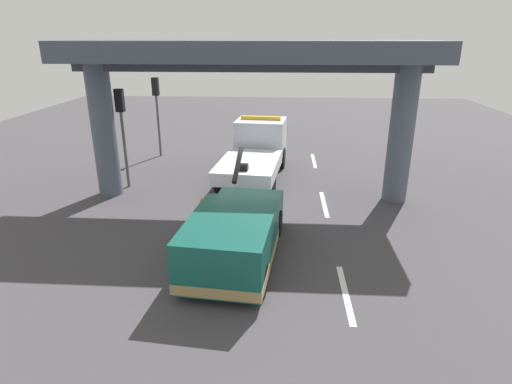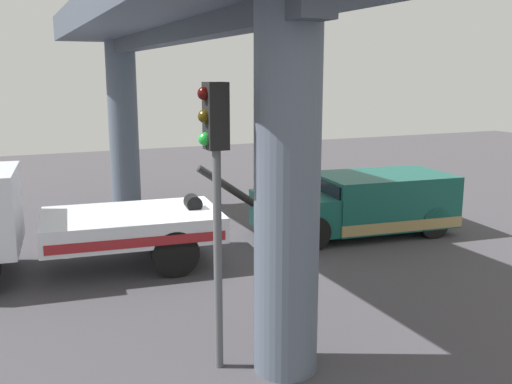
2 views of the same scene
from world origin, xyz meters
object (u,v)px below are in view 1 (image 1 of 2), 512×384
traffic_light_far (157,99)px  towed_van_green (235,236)px  traffic_cone_orange (202,205)px  traffic_light_near (122,117)px  tow_truck_white (256,149)px

traffic_light_far → towed_van_green: bearing=-154.6°
towed_van_green → traffic_cone_orange: towed_van_green is taller
traffic_light_near → traffic_light_far: bearing=0.0°
tow_truck_white → traffic_light_far: 6.36m
towed_van_green → traffic_light_far: traffic_light_far is taller
towed_van_green → traffic_light_far: (11.07, 5.26, 2.21)m
tow_truck_white → traffic_light_near: bearing=111.1°
towed_van_green → traffic_light_near: size_ratio=1.31×
tow_truck_white → traffic_light_far: (2.94, 5.34, 1.79)m
tow_truck_white → traffic_cone_orange: tow_truck_white is taller
tow_truck_white → traffic_light_near: (-2.06, 5.34, 1.80)m
traffic_light_far → traffic_cone_orange: bearing=-154.2°
towed_van_green → traffic_light_far: size_ratio=1.32×
traffic_cone_orange → towed_van_green: bearing=-155.3°
traffic_light_near → traffic_light_far: (5.00, 0.00, -0.01)m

